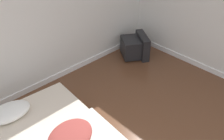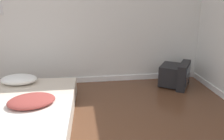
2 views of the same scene
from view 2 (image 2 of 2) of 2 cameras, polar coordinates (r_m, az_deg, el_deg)
name	(u,v)px [view 2 (image 2 of 2)]	position (r m, az deg, el deg)	size (l,w,h in m)	color
wall_back	(31,7)	(4.24, -18.02, 13.49)	(8.04, 0.08, 2.60)	silver
mattress_bed	(21,113)	(3.21, -20.17, -9.30)	(1.35, 2.03, 0.38)	beige
crt_tv	(176,75)	(4.29, 14.34, -1.09)	(0.62, 0.64, 0.42)	black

